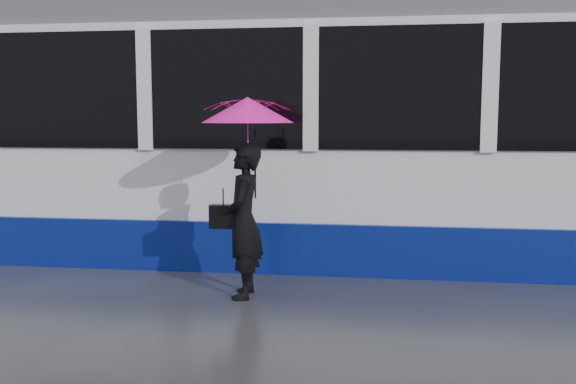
# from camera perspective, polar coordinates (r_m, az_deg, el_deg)

# --- Properties ---
(ground) EXTENTS (90.00, 90.00, 0.00)m
(ground) POSITION_cam_1_polar(r_m,az_deg,el_deg) (6.50, 0.63, -10.09)
(ground) COLOR #28282D
(ground) RESTS_ON ground
(rails) EXTENTS (34.00, 1.51, 0.02)m
(rails) POSITION_cam_1_polar(r_m,az_deg,el_deg) (8.90, 2.72, -5.42)
(rails) COLOR #3F3D38
(rails) RESTS_ON ground
(tram) EXTENTS (26.00, 2.56, 3.35)m
(tram) POSITION_cam_1_polar(r_m,az_deg,el_deg) (8.68, 6.19, 5.07)
(tram) COLOR white
(tram) RESTS_ON ground
(woman) EXTENTS (0.43, 0.62, 1.61)m
(woman) POSITION_cam_1_polar(r_m,az_deg,el_deg) (6.67, -3.97, -2.57)
(woman) COLOR black
(woman) RESTS_ON ground
(umbrella) EXTENTS (1.02, 1.02, 1.09)m
(umbrella) POSITION_cam_1_polar(r_m,az_deg,el_deg) (6.57, -3.60, 5.70)
(umbrella) COLOR #EC138E
(umbrella) RESTS_ON ground
(handbag) EXTENTS (0.30, 0.15, 0.43)m
(handbag) POSITION_cam_1_polar(r_m,az_deg,el_deg) (6.73, -5.77, -2.17)
(handbag) COLOR black
(handbag) RESTS_ON ground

